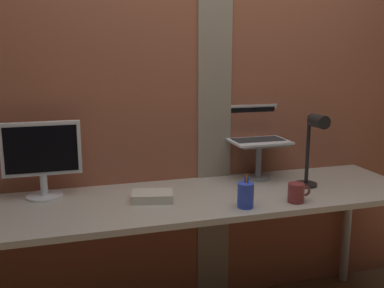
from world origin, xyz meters
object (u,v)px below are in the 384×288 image
Objects in this scene: monitor at (42,154)px; laptop at (255,132)px; desk_lamp at (314,142)px; coffee_mug at (297,193)px; pen_cup at (246,195)px.

monitor is 1.18× the size of laptop.
desk_lamp is at bearing -59.11° from laptop.
coffee_mug is at bearing -19.79° from monitor.
desk_lamp is (0.19, -0.32, -0.01)m from laptop.
laptop is at bearing 120.89° from desk_lamp.
pen_cup is (-0.26, -0.49, -0.21)m from laptop.
laptop reaches higher than desk_lamp.
laptop is (1.17, 0.06, 0.04)m from monitor.
coffee_mug is (0.01, -0.49, -0.22)m from laptop.
desk_lamp is 2.54× the size of pen_cup.
monitor is 2.40× the size of pen_cup.
desk_lamp is 3.42× the size of coffee_mug.
monitor is 1.02m from pen_cup.
pen_cup reaches higher than coffee_mug.
monitor is 1.17m from laptop.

